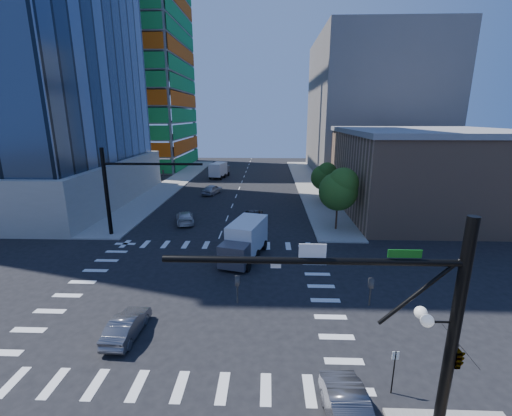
{
  "coord_description": "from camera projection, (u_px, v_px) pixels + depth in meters",
  "views": [
    {
      "loc": [
        5.02,
        -22.03,
        12.21
      ],
      "look_at": [
        3.92,
        8.0,
        4.06
      ],
      "focal_mm": 24.0,
      "sensor_mm": 36.0,
      "label": 1
    }
  ],
  "objects": [
    {
      "name": "ground",
      "position": [
        198.0,
        291.0,
        24.62
      ],
      "size": [
        160.0,
        160.0,
        0.0
      ],
      "primitive_type": "plane",
      "color": "black",
      "rests_on": "ground"
    },
    {
      "name": "sidewalk_nw",
      "position": [
        174.0,
        183.0,
        63.63
      ],
      "size": [
        5.0,
        60.0,
        0.15
      ],
      "primitive_type": "cube",
      "color": "gray",
      "rests_on": "ground"
    },
    {
      "name": "signal_mast_nw",
      "position": [
        120.0,
        184.0,
        34.63
      ],
      "size": [
        10.2,
        0.4,
        9.0
      ],
      "color": "black",
      "rests_on": "sidewalk_nw"
    },
    {
      "name": "car_sb_near",
      "position": [
        185.0,
        217.0,
        40.01
      ],
      "size": [
        3.13,
        5.05,
        1.37
      ],
      "primitive_type": "imported",
      "rotation": [
        0.0,
        0.0,
        3.42
      ],
      "color": "silver",
      "rests_on": "ground"
    },
    {
      "name": "tree_south",
      "position": [
        340.0,
        189.0,
        36.36
      ],
      "size": [
        4.16,
        4.16,
        6.82
      ],
      "color": "#382316",
      "rests_on": "sidewalk_ne"
    },
    {
      "name": "signal_mast_se",
      "position": [
        428.0,
        330.0,
        11.85
      ],
      "size": [
        10.51,
        2.48,
        9.0
      ],
      "color": "black",
      "rests_on": "sidewalk_se"
    },
    {
      "name": "commercial_building",
      "position": [
        425.0,
        171.0,
        43.57
      ],
      "size": [
        20.5,
        22.5,
        10.6
      ],
      "color": "#9D785B",
      "rests_on": "ground"
    },
    {
      "name": "sidewalk_ne",
      "position": [
        309.0,
        184.0,
        62.74
      ],
      "size": [
        5.0,
        60.0,
        0.15
      ],
      "primitive_type": "cube",
      "color": "gray",
      "rests_on": "ground"
    },
    {
      "name": "car_nb_far",
      "position": [
        254.0,
        217.0,
        40.15
      ],
      "size": [
        2.27,
        4.72,
        1.3
      ],
      "primitive_type": "imported",
      "rotation": [
        0.0,
        0.0,
        0.02
      ],
      "color": "black",
      "rests_on": "ground"
    },
    {
      "name": "box_truck_far",
      "position": [
        220.0,
        171.0,
        69.3
      ],
      "size": [
        3.58,
        6.22,
        3.07
      ],
      "rotation": [
        0.0,
        0.0,
        2.94
      ],
      "color": "black",
      "rests_on": "ground"
    },
    {
      "name": "bg_building_ne",
      "position": [
        372.0,
        107.0,
        73.06
      ],
      "size": [
        24.0,
        30.0,
        28.0
      ],
      "primitive_type": "cube",
      "color": "slate",
      "rests_on": "ground"
    },
    {
      "name": "car_sb_mid",
      "position": [
        212.0,
        189.0,
        54.72
      ],
      "size": [
        3.16,
        4.91,
        1.55
      ],
      "primitive_type": "imported",
      "rotation": [
        0.0,
        0.0,
        2.83
      ],
      "color": "#B7B7BF",
      "rests_on": "ground"
    },
    {
      "name": "construction_building",
      "position": [
        129.0,
        60.0,
        78.89
      ],
      "size": [
        25.16,
        34.5,
        70.6
      ],
      "color": "gray",
      "rests_on": "ground"
    },
    {
      "name": "no_parking_sign",
      "position": [
        394.0,
        367.0,
        15.2
      ],
      "size": [
        0.3,
        0.06,
        2.2
      ],
      "color": "black",
      "rests_on": "ground"
    },
    {
      "name": "road_markings",
      "position": [
        198.0,
        291.0,
        24.62
      ],
      "size": [
        20.0,
        20.0,
        0.01
      ],
      "primitive_type": "cube",
      "color": "silver",
      "rests_on": "ground"
    },
    {
      "name": "box_truck_near",
      "position": [
        244.0,
        244.0,
        29.77
      ],
      "size": [
        4.1,
        6.56,
        3.2
      ],
      "rotation": [
        0.0,
        0.0,
        -0.26
      ],
      "color": "black",
      "rests_on": "ground"
    },
    {
      "name": "car_sb_cross",
      "position": [
        127.0,
        326.0,
        19.44
      ],
      "size": [
        1.53,
        4.05,
        1.32
      ],
      "primitive_type": "imported",
      "rotation": [
        0.0,
        0.0,
        3.11
      ],
      "color": "#535459",
      "rests_on": "ground"
    },
    {
      "name": "tree_north",
      "position": [
        324.0,
        176.0,
        48.11
      ],
      "size": [
        3.54,
        3.52,
        5.78
      ],
      "color": "#382316",
      "rests_on": "sidewalk_ne"
    }
  ]
}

